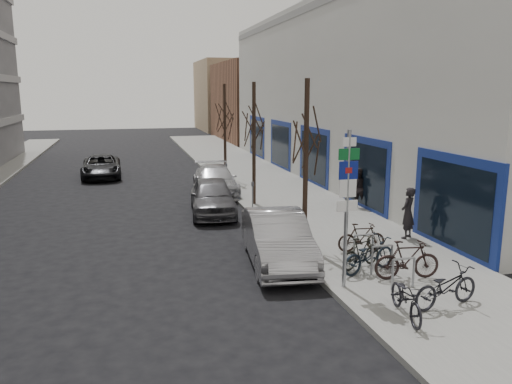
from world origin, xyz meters
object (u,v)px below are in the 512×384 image
bike_rack (382,256)px  meter_back (226,173)px  meter_mid (253,194)px  parked_car_mid (212,196)px  pedestrian_far (357,187)px  pedestrian_near (408,213)px  lane_car (101,166)px  tree_mid (254,115)px  bike_far_inner (362,237)px  bike_near_left (407,295)px  parked_car_back (215,180)px  tree_far (225,109)px  bike_mid_curb (369,252)px  meter_front (296,228)px  highway_sign_pole (347,200)px  bike_mid_inner (361,252)px  parked_car_front (277,239)px  bike_far_curb (446,283)px  tree_near (306,124)px

bike_rack → meter_back: 13.50m
meter_mid → parked_car_mid: (-1.58, 0.63, -0.15)m
pedestrian_far → pedestrian_near: bearing=89.2°
lane_car → pedestrian_near: pedestrian_near is taller
tree_mid → bike_far_inner: size_ratio=3.55×
pedestrian_near → lane_car: bearing=-94.0°
bike_rack → bike_near_left: bike_near_left is taller
tree_mid → bike_far_inner: 8.40m
bike_rack → lane_car: (-8.12, 19.21, 0.01)m
parked_car_back → bike_near_left: bearing=-79.9°
tree_far → pedestrian_near: (3.72, -13.04, -3.07)m
meter_back → bike_mid_curb: 13.25m
tree_far → bike_far_inner: tree_far is taller
tree_mid → lane_car: bearing=125.2°
meter_front → parked_car_back: (-0.75, 10.08, -0.20)m
highway_sign_pole → meter_mid: 8.65m
meter_back → bike_mid_inner: 12.88m
tree_mid → pedestrian_near: 8.13m
meter_back → pedestrian_far: size_ratio=0.74×
bike_rack → pedestrian_near: bearing=48.6°
highway_sign_pole → meter_mid: bearing=91.7°
meter_mid → parked_car_front: 6.02m
bike_mid_inner → parked_car_back: 12.08m
meter_back → bike_mid_inner: (1.32, -12.81, -0.30)m
bike_far_inner → pedestrian_far: size_ratio=0.90×
bike_rack → pedestrian_near: pedestrian_near is taller
meter_mid → pedestrian_far: pedestrian_far is taller
bike_mid_inner → parked_car_back: bearing=-12.7°
bike_rack → parked_car_back: (-2.40, 12.48, 0.06)m
parked_car_front → lane_car: 18.19m
bike_near_left → bike_mid_inner: bike_near_left is taller
bike_rack → bike_mid_curb: size_ratio=1.20×
bike_rack → bike_far_inner: bearing=79.9°
bike_near_left → bike_far_curb: 1.22m
tree_mid → bike_mid_inner: bearing=-84.4°
bike_far_curb → tree_near: bearing=5.7°
highway_sign_pole → lane_car: 21.00m
bike_mid_inner → tree_near: bearing=-2.0°
parked_car_front → lane_car: bearing=115.0°
meter_mid → bike_far_curb: (2.03, -10.22, -0.19)m
tree_near → bike_far_inner: bearing=-32.7°
bike_mid_curb → pedestrian_near: size_ratio=1.06×
highway_sign_pole → bike_near_left: 2.72m
tree_far → parked_car_front: size_ratio=1.16×
bike_rack → parked_car_back: 12.71m
highway_sign_pole → bike_near_left: highway_sign_pole is taller
bike_near_left → meter_back: bearing=103.0°
bike_mid_curb → bike_rack: bearing=-147.7°
bike_rack → bike_far_inner: 1.94m
highway_sign_pole → parked_car_front: 3.21m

